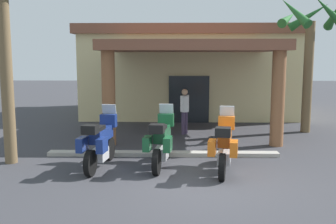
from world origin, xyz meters
The scene contains 9 objects.
ground_plane centered at (0.00, 0.00, 0.00)m, with size 80.00×80.00×0.00m, color #38383D.
motel_building centered at (0.02, 11.60, 2.26)m, with size 10.53×11.87×4.41m.
motorcycle_blue centered at (-2.60, 1.20, 0.70)m, with size 0.80×2.21×1.61m.
motorcycle_green centered at (-0.97, 1.34, 0.70)m, with size 0.78×2.21×1.61m.
motorcycle_orange centered at (0.66, 0.92, 0.70)m, with size 0.88×2.20×1.61m.
pedestrian centered at (-0.25, 5.82, 1.01)m, with size 0.34×0.45×1.74m.
palm_tree_roadside centered at (-5.18, 1.66, 4.25)m, with size 2.10×2.10×5.65m.
palm_tree_near_portico centered at (4.52, 6.34, 3.71)m, with size 2.53×2.57×5.26m.
curb_strip centered at (-0.97, 2.51, 0.06)m, with size 6.89×0.36×0.12m, color #ADA89E.
Camera 1 is at (-0.59, -8.75, 2.92)m, focal length 41.28 mm.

